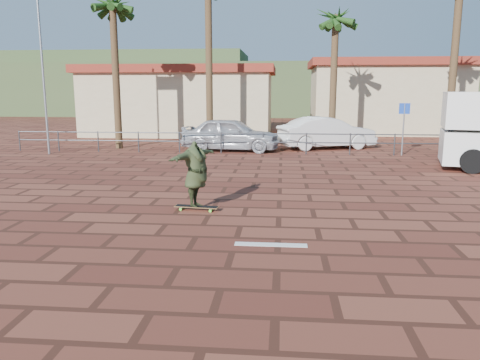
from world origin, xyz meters
name	(u,v)px	position (x,y,z in m)	size (l,w,h in m)	color
ground	(240,226)	(0.00, 0.00, 0.00)	(120.00, 120.00, 0.00)	brown
paint_stripe	(271,245)	(0.70, -1.20, 0.00)	(1.40, 0.22, 0.01)	white
guardrail	(263,139)	(0.00, 12.00, 0.68)	(24.06, 0.06, 1.00)	#47494F
flagpole	(44,52)	(-9.87, 11.00, 4.64)	(1.30, 0.10, 8.00)	gray
palm_far_left	(113,9)	(-7.50, 13.50, 6.83)	(2.40, 2.40, 8.25)	brown
palm_center	(336,22)	(3.50, 15.50, 6.36)	(2.40, 2.40, 7.75)	brown
building_west	(182,100)	(-6.00, 22.00, 2.28)	(12.60, 7.60, 4.50)	beige
building_east	(386,96)	(8.00, 24.00, 2.54)	(10.60, 6.60, 5.00)	beige
hill_front	(276,90)	(0.00, 50.00, 3.00)	(70.00, 18.00, 6.00)	#384C28
hill_back	(122,83)	(-22.00, 56.00, 4.00)	(35.00, 14.00, 8.00)	#384C28
longboard	(197,207)	(-1.21, 1.27, 0.09)	(1.13, 0.37, 0.11)	olive
skateboarder	(196,174)	(-1.21, 1.27, 0.92)	(2.00, 0.54, 1.63)	#2E381E
car_silver	(231,134)	(-1.65, 13.00, 0.82)	(1.93, 4.79, 1.63)	#B0B1B8
car_white	(326,133)	(3.12, 14.31, 0.81)	(1.71, 4.90, 1.62)	white
street_sign	(404,119)	(6.35, 12.00, 1.66)	(0.48, 0.06, 2.37)	gray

